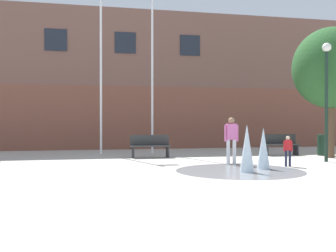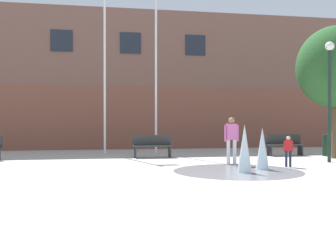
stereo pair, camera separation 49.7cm
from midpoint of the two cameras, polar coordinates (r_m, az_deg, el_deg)
ground_plane at (r=6.35m, az=5.32°, el=-12.53°), size 100.00×100.00×0.00m
library_building at (r=23.80m, az=-7.55°, el=6.06°), size 36.00×6.05×7.41m
splash_fountain at (r=11.81m, az=10.87°, el=-3.83°), size 3.77×3.77×1.38m
park_bench_under_right_flagpole at (r=15.85m, az=-3.50°, el=-2.88°), size 1.60×0.44×0.91m
park_bench_far_right at (r=17.55m, az=15.20°, el=-2.56°), size 1.60×0.44×0.91m
teen_by_trashcan at (r=13.46m, az=8.14°, el=-1.57°), size 0.50×0.23×1.59m
child_running at (r=13.20m, az=15.98°, el=-3.17°), size 0.31×0.21×0.99m
flagpole_left at (r=18.07m, az=-10.41°, el=9.24°), size 0.80×0.10×7.82m
flagpole_right at (r=18.30m, az=-3.00°, el=9.55°), size 0.80×0.10×8.08m
lamp_post_right_lane at (r=15.26m, az=21.15°, el=5.55°), size 0.32×0.32×4.29m
trash_can at (r=18.05m, az=20.99°, el=-2.58°), size 0.56×0.56×0.90m
street_tree_near_building at (r=17.11m, az=21.81°, el=7.80°), size 3.04×3.04×5.23m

